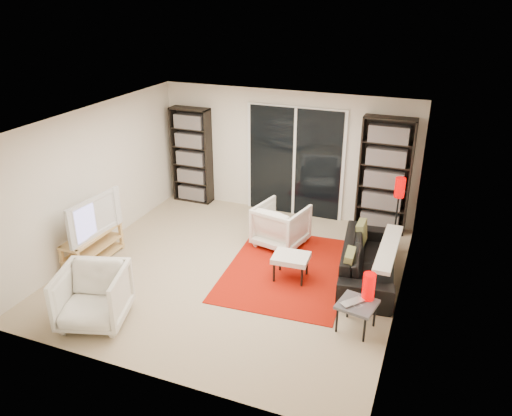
# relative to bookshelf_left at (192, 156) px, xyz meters

# --- Properties ---
(floor) EXTENTS (5.00, 5.00, 0.00)m
(floor) POSITION_rel_bookshelf_left_xyz_m (1.95, -2.33, -0.98)
(floor) COLOR tan
(floor) RESTS_ON ground
(wall_back) EXTENTS (5.00, 0.02, 2.40)m
(wall_back) POSITION_rel_bookshelf_left_xyz_m (1.95, 0.17, 0.22)
(wall_back) COLOR silver
(wall_back) RESTS_ON ground
(wall_front) EXTENTS (5.00, 0.02, 2.40)m
(wall_front) POSITION_rel_bookshelf_left_xyz_m (1.95, -4.83, 0.22)
(wall_front) COLOR silver
(wall_front) RESTS_ON ground
(wall_left) EXTENTS (0.02, 5.00, 2.40)m
(wall_left) POSITION_rel_bookshelf_left_xyz_m (-0.55, -2.33, 0.22)
(wall_left) COLOR silver
(wall_left) RESTS_ON ground
(wall_right) EXTENTS (0.02, 5.00, 2.40)m
(wall_right) POSITION_rel_bookshelf_left_xyz_m (4.45, -2.33, 0.22)
(wall_right) COLOR silver
(wall_right) RESTS_ON ground
(ceiling) EXTENTS (5.00, 5.00, 0.02)m
(ceiling) POSITION_rel_bookshelf_left_xyz_m (1.95, -2.33, 1.42)
(ceiling) COLOR white
(ceiling) RESTS_ON wall_back
(sliding_door) EXTENTS (1.92, 0.08, 2.16)m
(sliding_door) POSITION_rel_bookshelf_left_xyz_m (2.15, 0.13, 0.07)
(sliding_door) COLOR white
(sliding_door) RESTS_ON ground
(bookshelf_left) EXTENTS (0.80, 0.30, 1.95)m
(bookshelf_left) POSITION_rel_bookshelf_left_xyz_m (0.00, 0.00, 0.00)
(bookshelf_left) COLOR black
(bookshelf_left) RESTS_ON ground
(bookshelf_right) EXTENTS (0.90, 0.30, 2.10)m
(bookshelf_right) POSITION_rel_bookshelf_left_xyz_m (3.85, -0.00, 0.07)
(bookshelf_right) COLOR black
(bookshelf_right) RESTS_ON ground
(tv_stand) EXTENTS (0.37, 1.15, 0.50)m
(tv_stand) POSITION_rel_bookshelf_left_xyz_m (-0.30, -2.89, -0.71)
(tv_stand) COLOR tan
(tv_stand) RESTS_ON floor
(tv) EXTENTS (0.25, 1.13, 0.65)m
(tv) POSITION_rel_bookshelf_left_xyz_m (-0.28, -2.89, -0.15)
(tv) COLOR black
(tv) RESTS_ON tv_stand
(rug) EXTENTS (2.01, 2.63, 0.01)m
(rug) POSITION_rel_bookshelf_left_xyz_m (2.73, -2.00, -0.97)
(rug) COLOR #A61305
(rug) RESTS_ON floor
(sofa) EXTENTS (1.02, 2.08, 0.59)m
(sofa) POSITION_rel_bookshelf_left_xyz_m (3.94, -1.75, -0.68)
(sofa) COLOR black
(sofa) RESTS_ON floor
(armchair_back) EXTENTS (0.94, 0.96, 0.74)m
(armchair_back) POSITION_rel_bookshelf_left_xyz_m (2.34, -1.23, -0.61)
(armchair_back) COLOR silver
(armchair_back) RESTS_ON floor
(armchair_front) EXTENTS (1.06, 1.07, 0.78)m
(armchair_front) POSITION_rel_bookshelf_left_xyz_m (0.75, -4.21, -0.58)
(armchair_front) COLOR silver
(armchair_front) RESTS_ON floor
(ottoman) EXTENTS (0.56, 0.47, 0.40)m
(ottoman) POSITION_rel_bookshelf_left_xyz_m (2.85, -2.23, -0.63)
(ottoman) COLOR silver
(ottoman) RESTS_ON floor
(side_table) EXTENTS (0.54, 0.54, 0.40)m
(side_table) POSITION_rel_bookshelf_left_xyz_m (4.02, -3.11, -0.62)
(side_table) COLOR #48484E
(side_table) RESTS_ON floor
(laptop) EXTENTS (0.36, 0.38, 0.03)m
(laptop) POSITION_rel_bookshelf_left_xyz_m (3.99, -3.15, -0.56)
(laptop) COLOR silver
(laptop) RESTS_ON side_table
(table_lamp) EXTENTS (0.16, 0.16, 0.37)m
(table_lamp) POSITION_rel_bookshelf_left_xyz_m (4.12, -2.95, -0.39)
(table_lamp) COLOR #C70000
(table_lamp) RESTS_ON side_table
(floor_lamp) EXTENTS (0.19, 0.19, 1.24)m
(floor_lamp) POSITION_rel_bookshelf_left_xyz_m (4.18, -0.53, -0.05)
(floor_lamp) COLOR black
(floor_lamp) RESTS_ON floor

